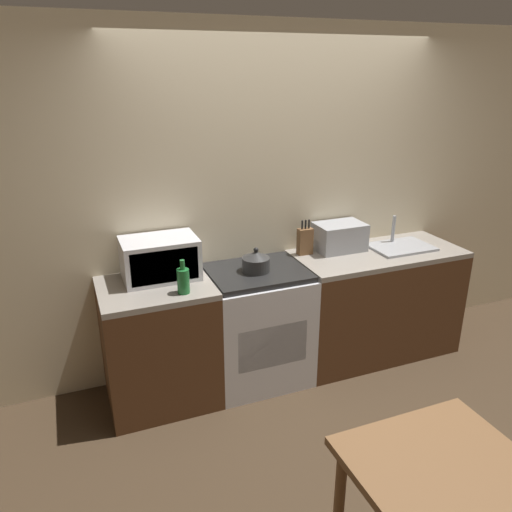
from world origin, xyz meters
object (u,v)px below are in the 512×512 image
object	(u,v)px
dining_table	(445,492)
bottle	(183,280)
kettle	(256,261)
microwave	(160,258)
stove_range	(257,325)
toaster_oven	(340,237)

from	to	relation	value
dining_table	bottle	bearing A→B (deg)	110.20
kettle	bottle	world-z (taller)	bottle
bottle	dining_table	xyz separation A→B (m)	(0.64, -1.75, -0.34)
kettle	microwave	bearing A→B (deg)	168.81
microwave	dining_table	bearing A→B (deg)	-70.43
stove_range	bottle	bearing A→B (deg)	-162.58
stove_range	kettle	xyz separation A→B (m)	(-0.01, -0.01, 0.53)
stove_range	bottle	world-z (taller)	bottle
microwave	kettle	bearing A→B (deg)	-11.19
stove_range	microwave	bearing A→B (deg)	170.12
stove_range	dining_table	bearing A→B (deg)	-88.36
kettle	dining_table	world-z (taller)	kettle
bottle	dining_table	bearing A→B (deg)	-69.80
toaster_oven	dining_table	distance (m)	2.24
stove_range	kettle	world-z (taller)	kettle
microwave	toaster_oven	bearing A→B (deg)	1.53
stove_range	bottle	xyz separation A→B (m)	(-0.59, -0.18, 0.54)
toaster_oven	dining_table	xyz separation A→B (m)	(-0.72, -2.09, -0.36)
toaster_oven	stove_range	bearing A→B (deg)	-168.59
toaster_oven	kettle	bearing A→B (deg)	-167.86
kettle	dining_table	distance (m)	1.95
stove_range	dining_table	size ratio (longest dim) A/B	1.18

